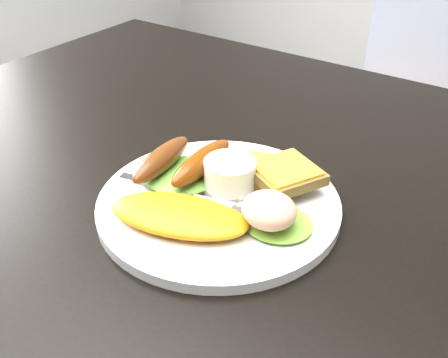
# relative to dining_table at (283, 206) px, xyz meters

# --- Properties ---
(dining_table) EXTENTS (1.20, 0.80, 0.04)m
(dining_table) POSITION_rel_dining_table_xyz_m (0.00, 0.00, 0.00)
(dining_table) COLOR black
(dining_table) RESTS_ON ground
(dining_chair) EXTENTS (0.45, 0.45, 0.04)m
(dining_chair) POSITION_rel_dining_table_xyz_m (-0.10, 0.87, -0.28)
(dining_chair) COLOR #A76F51
(dining_chair) RESTS_ON ground
(person) EXTENTS (0.62, 0.46, 1.58)m
(person) POSITION_rel_dining_table_xyz_m (-0.24, 0.60, 0.06)
(person) COLOR navy
(person) RESTS_ON ground
(plate) EXTENTS (0.26, 0.26, 0.01)m
(plate) POSITION_rel_dining_table_xyz_m (-0.04, -0.07, 0.03)
(plate) COLOR white
(plate) RESTS_ON dining_table
(lettuce_left) EXTENTS (0.11, 0.10, 0.01)m
(lettuce_left) POSITION_rel_dining_table_xyz_m (-0.10, -0.06, 0.04)
(lettuce_left) COLOR #57A12A
(lettuce_left) RESTS_ON plate
(lettuce_right) EXTENTS (0.07, 0.07, 0.01)m
(lettuce_right) POSITION_rel_dining_table_xyz_m (0.03, -0.07, 0.04)
(lettuce_right) COLOR olive
(lettuce_right) RESTS_ON plate
(omelette) EXTENTS (0.16, 0.11, 0.02)m
(omelette) POSITION_rel_dining_table_xyz_m (-0.05, -0.12, 0.04)
(omelette) COLOR orange
(omelette) RESTS_ON plate
(sausage_a) EXTENTS (0.04, 0.11, 0.03)m
(sausage_a) POSITION_rel_dining_table_xyz_m (-0.12, -0.06, 0.05)
(sausage_a) COLOR #5F340F
(sausage_a) RESTS_ON lettuce_left
(sausage_b) EXTENTS (0.03, 0.11, 0.03)m
(sausage_b) POSITION_rel_dining_table_xyz_m (-0.08, -0.04, 0.05)
(sausage_b) COLOR brown
(sausage_b) RESTS_ON lettuce_left
(ramekin) EXTENTS (0.07, 0.07, 0.03)m
(ramekin) POSITION_rel_dining_table_xyz_m (-0.04, -0.04, 0.05)
(ramekin) COLOR white
(ramekin) RESTS_ON plate
(toast_a) EXTENTS (0.09, 0.09, 0.01)m
(toast_a) POSITION_rel_dining_table_xyz_m (-0.02, -0.00, 0.04)
(toast_a) COLOR brown
(toast_a) RESTS_ON plate
(toast_b) EXTENTS (0.09, 0.09, 0.01)m
(toast_b) POSITION_rel_dining_table_xyz_m (0.01, -0.01, 0.05)
(toast_b) COLOR olive
(toast_b) RESTS_ON toast_a
(potato_salad) EXTENTS (0.07, 0.07, 0.03)m
(potato_salad) POSITION_rel_dining_table_xyz_m (0.03, -0.08, 0.06)
(potato_salad) COLOR beige
(potato_salad) RESTS_ON lettuce_right
(fork) EXTENTS (0.14, 0.05, 0.00)m
(fork) POSITION_rel_dining_table_xyz_m (-0.09, -0.08, 0.03)
(fork) COLOR #ADAFB7
(fork) RESTS_ON plate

